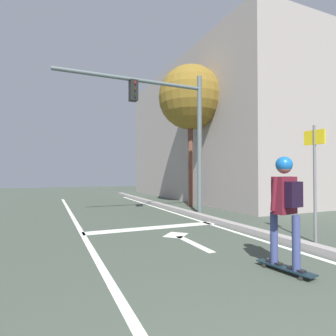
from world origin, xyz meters
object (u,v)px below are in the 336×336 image
object	(u,v)px
skateboard	(285,268)
street_sign_post	(315,166)
roadside_tree	(190,98)
skater	(285,198)
traffic_signal_mast	(170,118)

from	to	relation	value
skateboard	street_sign_post	distance (m)	2.63
skateboard	street_sign_post	bearing A→B (deg)	27.72
roadside_tree	skateboard	bearing A→B (deg)	-108.51
street_sign_post	skater	bearing A→B (deg)	-151.84
traffic_signal_mast	street_sign_post	xyz separation A→B (m)	(1.37, -4.29, -1.70)
skateboard	skater	world-z (taller)	skater
skateboard	roadside_tree	bearing A→B (deg)	71.49
skater	street_sign_post	world-z (taller)	street_sign_post
street_sign_post	roadside_tree	xyz separation A→B (m)	(0.62, 6.55, 3.14)
traffic_signal_mast	skateboard	bearing A→B (deg)	-95.77
skater	street_sign_post	bearing A→B (deg)	28.16
skater	skateboard	bearing A→B (deg)	98.28
skateboard	roadside_tree	distance (m)	9.22
skater	street_sign_post	xyz separation A→B (m)	(1.90, 1.02, 0.50)
skateboard	skater	size ratio (longest dim) A/B	0.56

